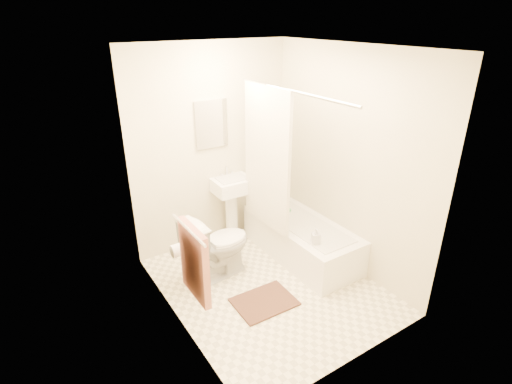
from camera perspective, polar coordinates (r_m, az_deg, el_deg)
floor at (r=4.37m, az=1.84°, el=-13.21°), size 2.40×2.40×0.00m
ceiling at (r=3.48m, az=2.39°, el=20.02°), size 2.40×2.40×0.00m
wall_back at (r=4.73m, az=-6.32°, el=6.16°), size 2.00×0.02×2.40m
wall_left at (r=3.34m, az=-12.14°, el=-2.16°), size 0.02×2.40×2.40m
wall_right at (r=4.38m, az=12.89°, el=4.19°), size 0.02×2.40×2.40m
mirror at (r=4.63m, az=-6.38°, el=9.63°), size 0.40×0.03×0.55m
curtain_rod at (r=3.79m, az=5.20°, el=14.18°), size 0.03×1.70×0.03m
shower_curtain at (r=4.30m, az=1.54°, el=4.71°), size 0.04×0.80×1.55m
towel_bar at (r=3.19m, az=-9.64°, el=-5.29°), size 0.02×0.60×0.02m
towel at (r=3.37m, az=-8.79°, el=-9.91°), size 0.06×0.45×0.66m
toilet_paper at (r=3.70m, az=-11.15°, el=-8.17°), size 0.11×0.12×0.12m
toilet at (r=4.35m, az=-5.54°, el=-7.62°), size 0.80×0.51×0.74m
sink at (r=4.97m, az=-3.44°, el=-2.09°), size 0.47×0.38×0.91m
bathtub at (r=4.79m, az=6.45°, el=-6.63°), size 0.66×1.51×0.42m
bath_mat at (r=4.15m, az=1.20°, el=-15.40°), size 0.61×0.46×0.02m
soap_bottle at (r=4.25m, az=8.52°, el=-6.28°), size 0.11×0.11×0.18m
scrub_brush at (r=4.95m, az=3.86°, el=-2.37°), size 0.10×0.22×0.04m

